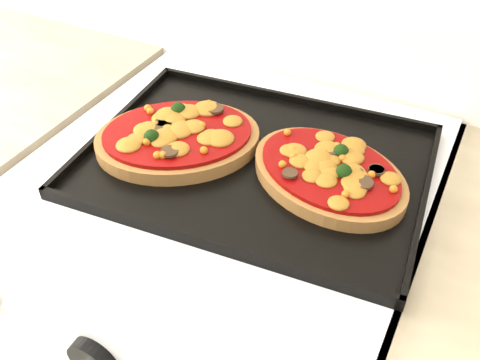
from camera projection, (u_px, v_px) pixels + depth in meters
The scene contains 6 objects.
stove at pixel (233, 337), 1.11m from camera, with size 0.60×0.60×0.91m, color white.
control_panel at pixel (108, 349), 0.64m from camera, with size 0.60×0.02×0.09m, color white.
knob_center at pixel (93, 360), 0.63m from camera, with size 0.06×0.06×0.02m, color black.
baking_tray at pixel (255, 160), 0.81m from camera, with size 0.50×0.37×0.02m, color black.
pizza_left at pixel (178, 136), 0.83m from camera, with size 0.25×0.19×0.04m, color #8F5F31, non-canonical shape.
pizza_right at pixel (329, 172), 0.76m from camera, with size 0.24×0.17×0.04m, color #8F5F31, non-canonical shape.
Camera 1 is at (0.33, 1.15, 1.42)m, focal length 40.00 mm.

